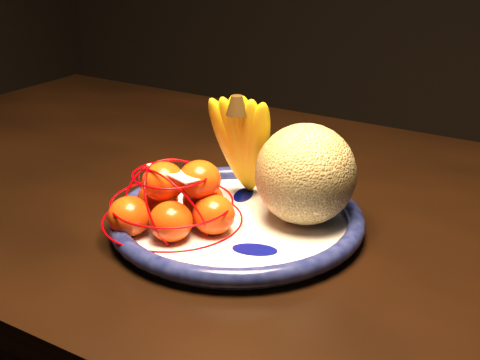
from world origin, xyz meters
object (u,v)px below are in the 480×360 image
at_px(fruit_bowl, 237,220).
at_px(mandarin_bag, 176,203).
at_px(cantaloupe, 306,174).
at_px(banana_bunch, 244,141).
at_px(dining_table, 209,226).

height_order(fruit_bowl, mandarin_bag, mandarin_bag).
height_order(cantaloupe, banana_bunch, banana_bunch).
xyz_separation_m(fruit_bowl, mandarin_bag, (-0.06, -0.05, 0.04)).
xyz_separation_m(fruit_bowl, banana_bunch, (-0.02, 0.07, 0.09)).
xyz_separation_m(dining_table, cantaloupe, (0.20, -0.09, 0.16)).
bearing_deg(cantaloupe, mandarin_bag, -147.32).
relative_size(dining_table, cantaloupe, 11.36).
height_order(dining_table, banana_bunch, banana_bunch).
distance_m(dining_table, banana_bunch, 0.21).
bearing_deg(dining_table, mandarin_bag, -67.66).
relative_size(dining_table, mandarin_bag, 6.42).
distance_m(dining_table, mandarin_bag, 0.23).
distance_m(cantaloupe, banana_bunch, 0.11).
distance_m(cantaloupe, mandarin_bag, 0.18).
xyz_separation_m(dining_table, fruit_bowl, (0.12, -0.13, 0.09)).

